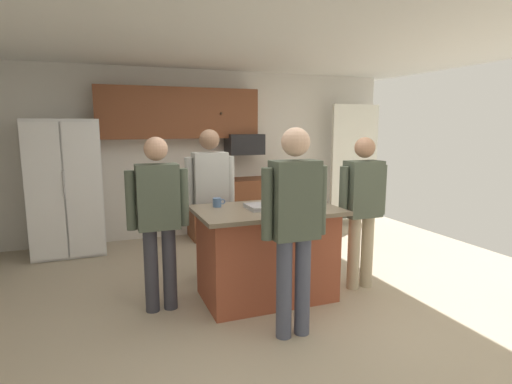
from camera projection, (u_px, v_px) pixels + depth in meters
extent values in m
plane|color=#B7A88E|center=(270.00, 298.00, 4.19)|extent=(7.04, 7.04, 0.00)
plane|color=white|center=(272.00, 32.00, 3.77)|extent=(7.04, 7.04, 0.00)
cube|color=silver|center=(203.00, 153.00, 6.56)|extent=(6.40, 0.10, 2.60)
cube|color=white|center=(354.00, 163.00, 7.15)|extent=(0.90, 0.06, 2.00)
cube|color=brown|center=(179.00, 113.00, 6.14)|extent=(2.40, 0.35, 0.75)
sphere|color=#4C3823|center=(221.00, 113.00, 6.17)|extent=(0.04, 0.04, 0.04)
cube|color=brown|center=(245.00, 206.00, 6.62)|extent=(1.80, 0.60, 0.90)
sphere|color=#4C3823|center=(278.00, 208.00, 6.49)|extent=(0.04, 0.04, 0.04)
cube|color=white|center=(67.00, 187.00, 5.55)|extent=(0.92, 0.70, 1.83)
cube|color=white|center=(44.00, 192.00, 5.13)|extent=(0.44, 0.04, 1.75)
cube|color=white|center=(84.00, 190.00, 5.29)|extent=(0.44, 0.04, 1.75)
cylinder|color=#B2B2B7|center=(64.00, 185.00, 5.17)|extent=(0.02, 0.02, 0.35)
cube|color=black|center=(244.00, 144.00, 6.47)|extent=(0.56, 0.40, 0.32)
cube|color=#9E4C33|center=(267.00, 255.00, 4.15)|extent=(1.27, 0.77, 0.89)
cube|color=#756651|center=(267.00, 210.00, 4.07)|extent=(1.41, 0.91, 0.04)
cylinder|color=tan|center=(354.00, 253.00, 4.38)|extent=(0.13, 0.13, 0.79)
cylinder|color=tan|center=(367.00, 251.00, 4.44)|extent=(0.13, 0.13, 0.79)
cube|color=#4C5647|center=(363.00, 189.00, 4.29)|extent=(0.38, 0.22, 0.59)
sphere|color=tan|center=(365.00, 148.00, 4.22)|extent=(0.21, 0.21, 0.21)
cylinder|color=#4C5647|center=(343.00, 192.00, 4.21)|extent=(0.09, 0.09, 0.53)
cylinder|color=#4C5647|center=(382.00, 190.00, 4.38)|extent=(0.09, 0.09, 0.53)
cylinder|color=#383842|center=(151.00, 271.00, 3.84)|extent=(0.13, 0.13, 0.80)
cylinder|color=#383842|center=(170.00, 268.00, 3.90)|extent=(0.13, 0.13, 0.80)
cube|color=#4C5647|center=(158.00, 197.00, 3.75)|extent=(0.38, 0.22, 0.60)
sphere|color=tan|center=(156.00, 149.00, 3.68)|extent=(0.22, 0.22, 0.22)
cylinder|color=#4C5647|center=(131.00, 201.00, 3.67)|extent=(0.09, 0.09, 0.54)
cylinder|color=#4C5647|center=(184.00, 197.00, 3.84)|extent=(0.09, 0.09, 0.54)
cylinder|color=#4C5166|center=(284.00, 289.00, 3.35)|extent=(0.13, 0.13, 0.84)
cylinder|color=#4C5166|center=(302.00, 286.00, 3.41)|extent=(0.13, 0.13, 0.84)
cube|color=#4C5647|center=(295.00, 200.00, 3.27)|extent=(0.38, 0.22, 0.63)
sphere|color=beige|center=(296.00, 142.00, 3.19)|extent=(0.23, 0.23, 0.23)
cylinder|color=#4C5647|center=(267.00, 204.00, 3.18)|extent=(0.09, 0.09, 0.57)
cylinder|color=#4C5647|center=(321.00, 200.00, 3.35)|extent=(0.09, 0.09, 0.57)
cylinder|color=tan|center=(204.00, 243.00, 4.68)|extent=(0.13, 0.13, 0.83)
cylinder|color=tan|center=(218.00, 242.00, 4.74)|extent=(0.13, 0.13, 0.83)
cube|color=#B7B7B2|center=(210.00, 180.00, 4.59)|extent=(0.38, 0.22, 0.62)
sphere|color=#8C664C|center=(209.00, 139.00, 4.52)|extent=(0.22, 0.22, 0.22)
cylinder|color=#B7B7B2|center=(189.00, 183.00, 4.51)|extent=(0.09, 0.09, 0.56)
cylinder|color=#B7B7B2|center=(230.00, 181.00, 4.68)|extent=(0.09, 0.09, 0.56)
cylinder|color=black|center=(304.00, 199.00, 4.12)|extent=(0.07, 0.07, 0.16)
cylinder|color=#4C6B99|center=(217.00, 203.00, 4.13)|extent=(0.09, 0.09, 0.09)
torus|color=#4C6B99|center=(223.00, 202.00, 4.15)|extent=(0.06, 0.01, 0.06)
cylinder|color=black|center=(311.00, 196.00, 4.31)|extent=(0.07, 0.07, 0.16)
cube|color=#B7B7BC|center=(269.00, 207.00, 4.07)|extent=(0.44, 0.30, 0.02)
cube|color=#A8A8AD|center=(269.00, 205.00, 4.07)|extent=(0.44, 0.30, 0.02)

